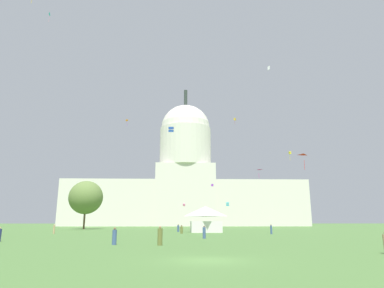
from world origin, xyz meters
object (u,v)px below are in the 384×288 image
(person_denim_mid_center, at_px, (178,228))
(kite_white_high, at_px, (269,68))
(person_denim_front_center, at_px, (204,233))
(person_olive_near_tree_west, at_px, (182,230))
(kite_turquoise_high, at_px, (49,15))
(kite_lime_low, at_px, (101,187))
(person_olive_mid_left, at_px, (160,237))
(kite_red_low, at_px, (304,156))
(kite_cyan_low, at_px, (228,204))
(person_tan_near_tree_east, at_px, (54,229))
(person_denim_mid_right, at_px, (114,237))
(kite_yellow_mid, at_px, (290,153))
(tree_west_mid, at_px, (86,197))
(kite_violet_low, at_px, (212,185))
(kite_gold_high, at_px, (235,119))
(kite_blue_mid, at_px, (171,129))
(kite_orange_high, at_px, (127,120))
(capitol_building, at_px, (185,183))
(kite_magenta_low, at_px, (259,171))
(kite_pink_low, at_px, (184,205))
(event_tent, at_px, (206,219))
(person_denim_edge_east, at_px, (271,230))

(person_denim_mid_center, height_order, kite_white_high, kite_white_high)
(person_denim_front_center, xyz_separation_m, person_olive_near_tree_west, (-2.89, 19.30, -0.07))
(person_denim_mid_center, xyz_separation_m, kite_turquoise_high, (-36.93, 9.55, 58.15))
(kite_lime_low, relative_size, kite_white_high, 2.59)
(person_olive_mid_left, xyz_separation_m, kite_red_low, (27.96, 35.49, 14.93))
(kite_cyan_low, bearing_deg, person_tan_near_tree_east, 68.52)
(person_tan_near_tree_east, height_order, kite_lime_low, kite_lime_low)
(person_tan_near_tree_east, height_order, kite_white_high, kite_white_high)
(kite_turquoise_high, bearing_deg, person_denim_mid_right, 32.99)
(person_tan_near_tree_east, height_order, kite_yellow_mid, kite_yellow_mid)
(tree_west_mid, xyz_separation_m, kite_violet_low, (42.58, 43.65, 8.54))
(kite_lime_low, xyz_separation_m, kite_gold_high, (56.49, -19.43, 25.60))
(person_denim_mid_center, height_order, kite_turquoise_high, kite_turquoise_high)
(person_denim_mid_center, distance_m, person_tan_near_tree_east, 25.32)
(kite_blue_mid, relative_size, kite_turquoise_high, 0.48)
(kite_yellow_mid, bearing_deg, kite_lime_low, -32.68)
(person_denim_mid_center, height_order, kite_orange_high, kite_orange_high)
(kite_blue_mid, bearing_deg, capitol_building, 92.34)
(kite_gold_high, bearing_deg, kite_blue_mid, -179.68)
(tree_west_mid, xyz_separation_m, kite_orange_high, (6.66, 27.39, 32.84))
(person_tan_near_tree_east, distance_m, kite_yellow_mid, 76.98)
(kite_turquoise_high, height_order, kite_red_low, kite_turquoise_high)
(person_tan_near_tree_east, distance_m, kite_blue_mid, 31.42)
(person_olive_near_tree_west, relative_size, person_denim_mid_right, 0.95)
(person_olive_mid_left, xyz_separation_m, kite_magenta_low, (21.51, 49.21, 13.82))
(person_denim_mid_center, bearing_deg, kite_lime_low, 142.99)
(kite_turquoise_high, bearing_deg, kite_yellow_mid, 108.64)
(kite_gold_high, bearing_deg, kite_pink_low, 87.82)
(person_denim_mid_right, bearing_deg, kite_cyan_low, 156.83)
(person_olive_near_tree_west, xyz_separation_m, kite_magenta_low, (19.28, 17.05, 13.93))
(kite_lime_low, height_order, kite_violet_low, kite_violet_low)
(kite_yellow_mid, bearing_deg, person_olive_mid_left, 60.17)
(kite_orange_high, relative_size, kite_cyan_low, 2.21)
(event_tent, relative_size, kite_cyan_low, 5.11)
(kite_violet_low, distance_m, kite_yellow_mid, 45.64)
(kite_lime_low, xyz_separation_m, kite_turquoise_high, (-2.76, -63.32, 41.87))
(kite_turquoise_high, bearing_deg, person_denim_edge_east, 68.19)
(tree_west_mid, distance_m, kite_lime_low, 46.34)
(kite_gold_high, bearing_deg, kite_red_low, -152.43)
(person_denim_mid_right, bearing_deg, person_tan_near_tree_east, -159.38)
(kite_gold_high, relative_size, kite_magenta_low, 1.27)
(event_tent, relative_size, kite_violet_low, 5.79)
(person_denim_front_center, bearing_deg, kite_magenta_low, -41.52)
(person_olive_mid_left, bearing_deg, kite_lime_low, -5.08)
(kite_yellow_mid, height_order, kite_cyan_low, kite_yellow_mid)
(kite_blue_mid, bearing_deg, kite_magenta_low, 27.97)
(kite_blue_mid, bearing_deg, person_olive_mid_left, -84.51)
(event_tent, relative_size, kite_lime_low, 1.91)
(person_olive_mid_left, distance_m, kite_red_low, 47.58)
(kite_violet_low, xyz_separation_m, kite_yellow_mid, (22.17, -39.36, 6.53))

